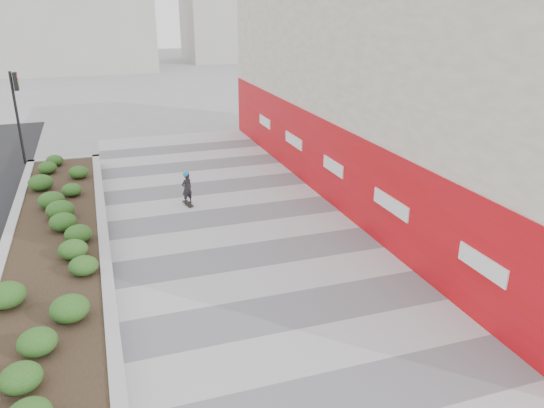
{
  "coord_description": "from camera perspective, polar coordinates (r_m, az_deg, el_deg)",
  "views": [
    {
      "loc": [
        -3.98,
        -8.6,
        7.06
      ],
      "look_at": [
        0.98,
        6.12,
        1.1
      ],
      "focal_mm": 35.0,
      "sensor_mm": 36.0,
      "label": 1
    }
  ],
  "objects": [
    {
      "name": "walkway",
      "position": [
        14.15,
        0.27,
        -8.91
      ],
      "size": [
        8.0,
        36.0,
        0.01
      ],
      "primitive_type": "cube",
      "color": "#A8A8AD",
      "rests_on": "ground"
    },
    {
      "name": "building",
      "position": [
        20.94,
        13.46,
        11.97
      ],
      "size": [
        6.04,
        24.08,
        8.0
      ],
      "color": "#BAAD9F",
      "rests_on": "ground"
    },
    {
      "name": "ground",
      "position": [
        11.82,
        5.17,
        -15.79
      ],
      "size": [
        160.0,
        160.0,
        0.0
      ],
      "primitive_type": "plane",
      "color": "gray",
      "rests_on": "ground"
    },
    {
      "name": "traffic_signal_near",
      "position": [
        26.65,
        -25.75,
        9.66
      ],
      "size": [
        0.33,
        0.28,
        4.2
      ],
      "color": "black",
      "rests_on": "ground"
    },
    {
      "name": "manhole_cover",
      "position": [
        14.3,
        2.19,
        -8.6
      ],
      "size": [
        0.44,
        0.44,
        0.01
      ],
      "primitive_type": "cylinder",
      "color": "#595654",
      "rests_on": "ground"
    },
    {
      "name": "skateboarder",
      "position": [
        19.62,
        -9.14,
        1.7
      ],
      "size": [
        0.5,
        0.74,
        1.31
      ],
      "rotation": [
        0.0,
        0.0,
        0.18
      ],
      "color": "beige",
      "rests_on": "ground"
    },
    {
      "name": "planter",
      "position": [
        17.02,
        -22.22,
        -3.63
      ],
      "size": [
        3.0,
        18.0,
        0.9
      ],
      "color": "#9E9EA0",
      "rests_on": "ground"
    }
  ]
}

